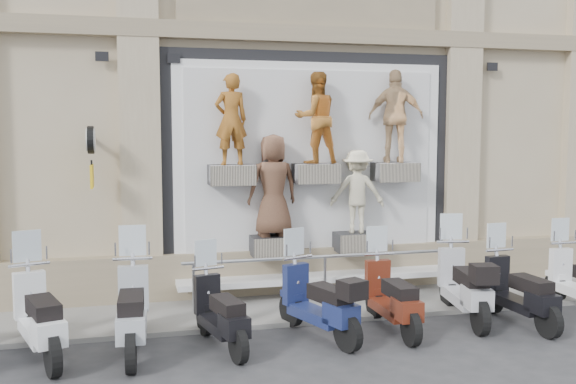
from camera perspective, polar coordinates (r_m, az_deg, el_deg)
name	(u,v)px	position (r m, az deg, el deg)	size (l,w,h in m)	color
ground	(366,343)	(9.72, 6.91, -13.21)	(90.00, 90.00, 0.00)	#303032
sidewalk	(323,303)	(11.60, 3.14, -9.82)	(16.00, 2.20, 0.08)	gray
building	(265,10)	(16.18, -2.09, 15.86)	(14.00, 8.60, 12.00)	tan
shop_vitrine	(316,169)	(11.84, 2.54, 2.08)	(5.60, 0.84, 4.30)	black
guard_rail	(325,281)	(11.40, 3.30, -7.89)	(5.06, 0.10, 0.93)	#9EA0A5
clock_sign_bracket	(91,149)	(11.06, -17.10, 3.68)	(0.10, 0.80, 1.02)	black
scooter_b	(38,299)	(9.42, -21.30, -8.82)	(0.61, 2.08, 1.69)	white
scooter_c	(132,293)	(9.28, -13.71, -8.74)	(0.61, 2.11, 1.71)	#999FA6
scooter_d	(220,298)	(9.28, -6.04, -9.32)	(0.53, 1.83, 1.49)	black
scooter_e	(318,286)	(9.66, 2.69, -8.38)	(0.57, 1.96, 1.59)	#16204E
scooter_f	(392,282)	(10.10, 9.24, -7.92)	(0.56, 1.92, 1.56)	#531B0E
scooter_g	(464,270)	(10.90, 15.38, -6.71)	(0.60, 2.07, 1.68)	#A8A9AF
scooter_h	(520,277)	(10.94, 19.89, -7.12)	(0.56, 1.92, 1.56)	black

